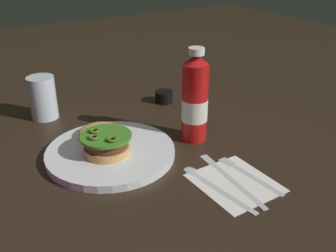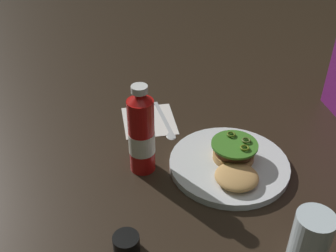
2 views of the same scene
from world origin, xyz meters
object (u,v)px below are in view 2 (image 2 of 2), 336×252
napkin (149,120)px  spoon_utensil (167,124)px  burger_sandwich (235,160)px  butter_knife (149,125)px  dinner_plate (229,164)px  water_glass (310,239)px  condiment_cup (126,243)px  fork_utensil (135,125)px  ketchup_bottle (141,134)px

napkin → spoon_utensil: spoon_utensil is taller
burger_sandwich → butter_knife: burger_sandwich is taller
dinner_plate → spoon_utensil: 0.24m
dinner_plate → water_glass: (0.29, 0.07, 0.05)m
water_glass → butter_knife: water_glass is taller
dinner_plate → burger_sandwich: (0.02, 0.01, 0.03)m
condiment_cup → napkin: size_ratio=0.33×
napkin → fork_utensil: fork_utensil is taller
fork_utensil → spoon_utensil: 0.09m
condiment_cup → butter_knife: (-0.42, 0.09, -0.01)m
spoon_utensil → ketchup_bottle: bearing=-26.5°
napkin → butter_knife: bearing=-4.2°
ketchup_bottle → butter_knife: size_ratio=1.04×
dinner_plate → burger_sandwich: 0.03m
burger_sandwich → ketchup_bottle: size_ratio=0.82×
napkin → fork_utensil: bearing=-65.8°
napkin → ketchup_bottle: bearing=-10.8°
napkin → spoon_utensil: bearing=58.9°
water_glass → fork_utensil: water_glass is taller
butter_knife → spoon_utensil: 0.05m
water_glass → butter_knife: (-0.50, -0.25, -0.05)m
condiment_cup → butter_knife: condiment_cup is taller
napkin → fork_utensil: (0.02, -0.04, 0.00)m
dinner_plate → burger_sandwich: size_ratio=1.56×
napkin → spoon_utensil: size_ratio=0.80×
dinner_plate → ketchup_bottle: 0.23m
burger_sandwich → butter_knife: (-0.23, -0.18, -0.03)m
burger_sandwich → ketchup_bottle: bearing=-102.6°
fork_utensil → dinner_plate: bearing=44.9°
dinner_plate → butter_knife: bearing=-140.0°
water_glass → burger_sandwich: bearing=-167.0°
burger_sandwich → butter_knife: size_ratio=0.85×
condiment_cup → dinner_plate: bearing=128.0°
napkin → dinner_plate: bearing=36.3°
dinner_plate → butter_knife: 0.27m
condiment_cup → spoon_utensil: (-0.42, 0.15, -0.01)m
burger_sandwich → butter_knife: bearing=-141.2°
water_glass → napkin: water_glass is taller
butter_knife → napkin: bearing=175.8°
butter_knife → ketchup_bottle: bearing=-11.8°
dinner_plate → napkin: (-0.24, -0.17, -0.01)m
dinner_plate → napkin: dinner_plate is taller
dinner_plate → spoon_utensil: (-0.21, -0.12, -0.00)m
butter_knife → burger_sandwich: bearing=38.8°
fork_utensil → butter_knife: size_ratio=0.79×
water_glass → napkin: size_ratio=0.73×
butter_knife → spoon_utensil: bearing=87.9°
burger_sandwich → spoon_utensil: size_ratio=0.94×
burger_sandwich → butter_knife: 0.29m
burger_sandwich → spoon_utensil: (-0.22, -0.13, -0.03)m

